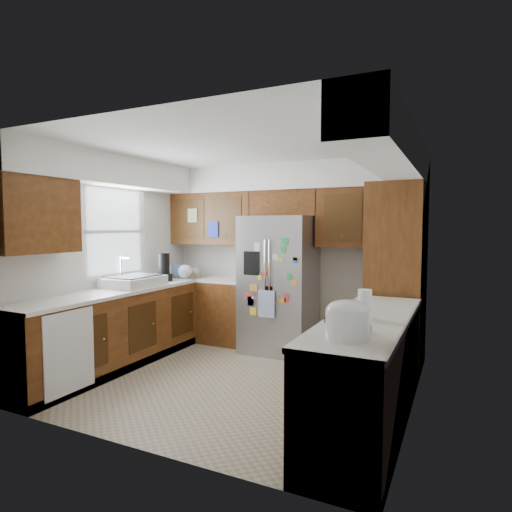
# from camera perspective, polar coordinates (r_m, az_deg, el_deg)

# --- Properties ---
(floor) EXTENTS (3.60, 3.60, 0.00)m
(floor) POSITION_cam_1_polar(r_m,az_deg,el_deg) (4.85, -2.65, -16.14)
(floor) COLOR tan
(floor) RESTS_ON ground
(room_shell) EXTENTS (3.64, 3.24, 2.52)m
(room_shell) POSITION_cam_1_polar(r_m,az_deg,el_deg) (4.92, -1.79, 5.79)
(room_shell) COLOR beige
(room_shell) RESTS_ON ground
(left_counter_run) EXTENTS (1.36, 3.20, 0.92)m
(left_counter_run) POSITION_cam_1_polar(r_m,az_deg,el_deg) (5.50, -15.28, -9.18)
(left_counter_run) COLOR #42200C
(left_counter_run) RESTS_ON ground
(right_counter_run) EXTENTS (0.63, 2.25, 0.92)m
(right_counter_run) POSITION_cam_1_polar(r_m,az_deg,el_deg) (3.80, 14.70, -15.29)
(right_counter_run) COLOR #42200C
(right_counter_run) RESTS_ON ground
(pantry) EXTENTS (0.60, 0.90, 2.15)m
(pantry) POSITION_cam_1_polar(r_m,az_deg,el_deg) (5.23, 18.23, -2.72)
(pantry) COLOR #42200C
(pantry) RESTS_ON ground
(fridge) EXTENTS (0.90, 0.79, 1.80)m
(fridge) POSITION_cam_1_polar(r_m,az_deg,el_deg) (5.69, 3.09, -3.76)
(fridge) COLOR #A6A5AB
(fridge) RESTS_ON ground
(bridge_cabinet) EXTENTS (0.96, 0.34, 0.35)m
(bridge_cabinet) POSITION_cam_1_polar(r_m,az_deg,el_deg) (5.86, 3.99, 6.99)
(bridge_cabinet) COLOR #42200C
(bridge_cabinet) RESTS_ON fridge
(fridge_top_items) EXTENTS (0.78, 0.31, 0.30)m
(fridge_top_items) POSITION_cam_1_polar(r_m,az_deg,el_deg) (5.87, 3.01, 10.02)
(fridge_top_items) COLOR #1F26C7
(fridge_top_items) RESTS_ON bridge_cabinet
(sink_assembly) EXTENTS (0.52, 0.70, 0.37)m
(sink_assembly) POSITION_cam_1_polar(r_m,az_deg,el_deg) (5.54, -15.99, -3.22)
(sink_assembly) COLOR silver
(sink_assembly) RESTS_ON left_counter_run
(left_counter_clutter) EXTENTS (0.39, 0.83, 0.38)m
(left_counter_clutter) POSITION_cam_1_polar(r_m,az_deg,el_deg) (6.12, -10.90, -1.87)
(left_counter_clutter) COLOR black
(left_counter_clutter) RESTS_ON left_counter_run
(rice_cooker) EXTENTS (0.31, 0.30, 0.26)m
(rice_cooker) POSITION_cam_1_polar(r_m,az_deg,el_deg) (2.93, 12.14, -8.15)
(rice_cooker) COLOR white
(rice_cooker) RESTS_ON right_counter_run
(paper_towel) EXTENTS (0.11, 0.11, 0.24)m
(paper_towel) POSITION_cam_1_polar(r_m,az_deg,el_deg) (3.55, 14.31, -6.29)
(paper_towel) COLOR white
(paper_towel) RESTS_ON right_counter_run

